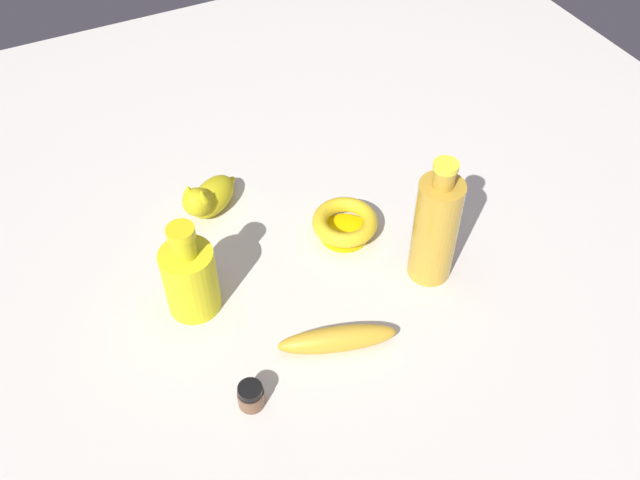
{
  "coord_description": "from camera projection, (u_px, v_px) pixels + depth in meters",
  "views": [
    {
      "loc": [
        0.74,
        -0.36,
        0.95
      ],
      "look_at": [
        0.0,
        0.0,
        0.08
      ],
      "focal_mm": 39.39,
      "sensor_mm": 36.0,
      "label": 1
    }
  ],
  "objects": [
    {
      "name": "bowl",
      "position": [
        345.0,
        224.0,
        1.29
      ],
      "size": [
        0.12,
        0.12,
        0.05
      ],
      "color": "#DABF05",
      "rests_on": "ground"
    },
    {
      "name": "banana",
      "position": [
        337.0,
        339.0,
        1.13
      ],
      "size": [
        0.1,
        0.2,
        0.04
      ],
      "primitive_type": "ellipsoid",
      "rotation": [
        0.0,
        0.0,
        1.26
      ],
      "color": "gold",
      "rests_on": "ground"
    },
    {
      "name": "bottle_tall",
      "position": [
        435.0,
        228.0,
        1.18
      ],
      "size": [
        0.08,
        0.08,
        0.25
      ],
      "color": "gold",
      "rests_on": "ground"
    },
    {
      "name": "cat_figurine",
      "position": [
        209.0,
        197.0,
        1.33
      ],
      "size": [
        0.12,
        0.13,
        0.09
      ],
      "color": "gold",
      "rests_on": "ground"
    },
    {
      "name": "ground",
      "position": [
        320.0,
        269.0,
        1.26
      ],
      "size": [
        2.0,
        2.0,
        0.0
      ],
      "primitive_type": "plane",
      "color": "silver"
    },
    {
      "name": "nail_polish_jar",
      "position": [
        251.0,
        396.0,
        1.06
      ],
      "size": [
        0.04,
        0.04,
        0.04
      ],
      "color": "brown",
      "rests_on": "ground"
    },
    {
      "name": "bottle_short",
      "position": [
        190.0,
        277.0,
        1.15
      ],
      "size": [
        0.09,
        0.09,
        0.19
      ],
      "color": "yellow",
      "rests_on": "ground"
    }
  ]
}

